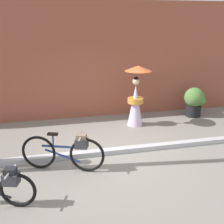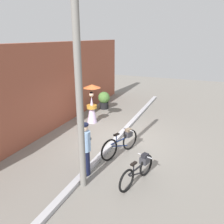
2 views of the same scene
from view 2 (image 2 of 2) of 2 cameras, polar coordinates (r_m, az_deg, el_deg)
ground_plane at (r=9.30m, az=1.38°, el=-6.87°), size 30.00×30.00×0.00m
building_wall at (r=10.23m, az=-15.52°, el=6.03°), size 14.00×0.40×3.78m
sidewalk_curb at (r=9.28m, az=1.38°, el=-6.54°), size 14.00×0.20×0.12m
bicycle_near_officer at (r=6.68m, az=6.77°, el=-14.24°), size 1.60×0.62×0.76m
bicycle_far_side at (r=8.03m, az=2.43°, el=-7.68°), size 1.76×0.75×0.86m
person_officer at (r=6.74m, az=-6.83°, el=-9.13°), size 0.34×0.34×1.66m
person_with_parasol at (r=10.80m, az=-5.13°, el=2.13°), size 0.81×0.81×1.87m
potted_plant_by_door at (r=12.98m, az=-1.97°, el=3.21°), size 0.69×0.67×1.00m
utility_pole at (r=5.68m, az=-8.21°, el=1.95°), size 0.18×0.18×4.80m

